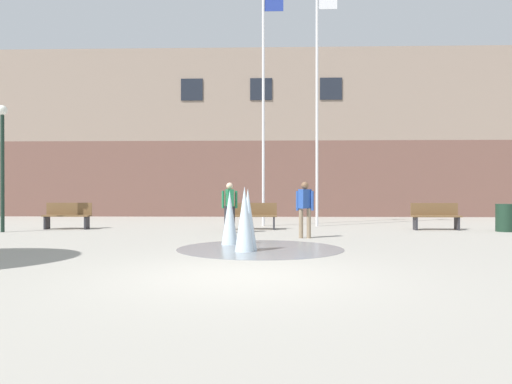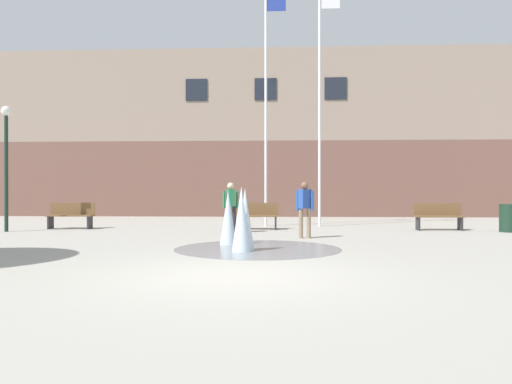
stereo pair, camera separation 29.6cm
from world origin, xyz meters
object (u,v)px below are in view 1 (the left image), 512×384
(park_bench_under_right_flagpole, at_px, (435,216))
(flagpole_right, at_px, (318,100))
(lamp_post_left_lane, at_px, (2,150))
(adult_watching, at_px, (305,205))
(trash_can, at_px, (505,218))
(teen_by_trashcan, at_px, (230,203))
(park_bench_left_of_flagpoles, at_px, (68,215))
(park_bench_center, at_px, (254,215))
(flagpole_left, at_px, (264,101))

(park_bench_under_right_flagpole, relative_size, flagpole_right, 0.18)
(lamp_post_left_lane, bearing_deg, adult_watching, -9.99)
(adult_watching, relative_size, flagpole_right, 0.18)
(flagpole_right, xyz_separation_m, trash_can, (5.88, -2.23, -4.29))
(park_bench_under_right_flagpole, xyz_separation_m, teen_by_trashcan, (-6.90, -1.39, 0.45))
(park_bench_under_right_flagpole, distance_m, adult_watching, 5.56)
(park_bench_under_right_flagpole, bearing_deg, park_bench_left_of_flagpoles, -179.85)
(lamp_post_left_lane, bearing_deg, park_bench_left_of_flagpoles, 39.76)
(park_bench_center, distance_m, flagpole_right, 5.11)
(park_bench_center, height_order, adult_watching, adult_watching)
(teen_by_trashcan, distance_m, trash_can, 8.98)
(park_bench_center, relative_size, adult_watching, 1.01)
(park_bench_left_of_flagpoles, relative_size, park_bench_center, 1.00)
(park_bench_center, height_order, flagpole_right, flagpole_right)
(park_bench_under_right_flagpole, distance_m, flagpole_left, 7.40)
(adult_watching, height_order, trash_can, adult_watching)
(park_bench_left_of_flagpoles, bearing_deg, lamp_post_left_lane, -140.24)
(teen_by_trashcan, relative_size, flagpole_left, 0.18)
(flagpole_left, xyz_separation_m, lamp_post_left_lane, (-8.38, -2.95, -2.06))
(park_bench_under_right_flagpole, bearing_deg, flagpole_left, 164.70)
(park_bench_center, relative_size, flagpole_right, 0.18)
(park_bench_center, xyz_separation_m, teen_by_trashcan, (-0.71, -1.42, 0.45))
(park_bench_left_of_flagpoles, height_order, adult_watching, adult_watching)
(flagpole_left, distance_m, flagpole_right, 2.01)
(park_bench_left_of_flagpoles, xyz_separation_m, park_bench_center, (6.46, 0.06, 0.00))
(park_bench_left_of_flagpoles, bearing_deg, park_bench_under_right_flagpole, 0.15)
(park_bench_left_of_flagpoles, distance_m, park_bench_center, 6.46)
(lamp_post_left_lane, bearing_deg, flagpole_left, 19.39)
(flagpole_right, bearing_deg, park_bench_center, -146.12)
(park_bench_left_of_flagpoles, height_order, lamp_post_left_lane, lamp_post_left_lane)
(teen_by_trashcan, xyz_separation_m, flagpole_right, (3.05, 2.99, 3.80))
(adult_watching, xyz_separation_m, flagpole_left, (-1.22, 4.64, 3.77))
(flagpole_left, bearing_deg, trash_can, -15.80)
(park_bench_under_right_flagpole, distance_m, flagpole_right, 5.96)
(teen_by_trashcan, bearing_deg, flagpole_right, -64.00)
(teen_by_trashcan, bearing_deg, park_bench_under_right_flagpole, -97.04)
(flagpole_right, bearing_deg, park_bench_under_right_flagpole, -22.60)
(park_bench_left_of_flagpoles, xyz_separation_m, park_bench_under_right_flagpole, (12.65, 0.03, 0.00))
(adult_watching, bearing_deg, park_bench_center, 75.47)
(park_bench_left_of_flagpoles, height_order, flagpole_right, flagpole_right)
(park_bench_left_of_flagpoles, distance_m, flagpole_left, 8.17)
(park_bench_under_right_flagpole, height_order, trash_can, park_bench_under_right_flagpole)
(park_bench_center, distance_m, adult_watching, 3.47)
(teen_by_trashcan, xyz_separation_m, lamp_post_left_lane, (-7.33, 0.04, 1.72))
(flagpole_left, relative_size, trash_can, 9.90)
(park_bench_center, xyz_separation_m, flagpole_left, (0.34, 1.57, 4.23))
(adult_watching, relative_size, flagpole_left, 0.18)
(park_bench_under_right_flagpole, height_order, teen_by_trashcan, teen_by_trashcan)
(adult_watching, bearing_deg, park_bench_left_of_flagpoles, 118.01)
(park_bench_left_of_flagpoles, xyz_separation_m, adult_watching, (8.02, -3.00, 0.45))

